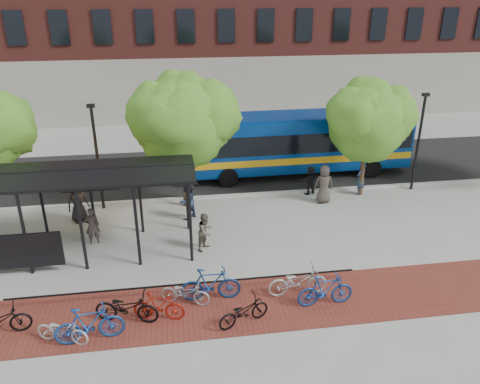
{
  "coord_description": "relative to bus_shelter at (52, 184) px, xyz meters",
  "views": [
    {
      "loc": [
        -3.49,
        -17.78,
        9.83
      ],
      "look_at": [
        -0.67,
        0.91,
        1.6
      ],
      "focal_mm": 35.0,
      "sensor_mm": 36.0,
      "label": 1
    }
  ],
  "objects": [
    {
      "name": "brick_strip",
      "position": [
        6.13,
        -4.52,
        -3.0
      ],
      "size": [
        24.0,
        3.0,
        0.01
      ],
      "primitive_type": "cube",
      "color": "maroon",
      "rests_on": "ground"
    },
    {
      "name": "pedestrian_5",
      "position": [
        11.58,
        4.28,
        -2.24
      ],
      "size": [
        1.46,
        1.05,
        1.52
      ],
      "primitive_type": "imported",
      "rotation": [
        0.0,
        0.0,
        3.62
      ],
      "color": "black",
      "rests_on": "ground"
    },
    {
      "name": "ground",
      "position": [
        8.13,
        0.48,
        -3.0
      ],
      "size": [
        160.0,
        160.0,
        0.0
      ],
      "primitive_type": "plane",
      "color": "#9E9E99",
      "rests_on": "ground"
    },
    {
      "name": "pedestrian_4",
      "position": [
        5.34,
        4.26,
        -2.17
      ],
      "size": [
        0.98,
        0.44,
        1.65
      ],
      "primitive_type": "imported",
      "rotation": [
        0.0,
        0.0,
        6.32
      ],
      "color": "#282828",
      "rests_on": "ground"
    },
    {
      "name": "pedestrian_7",
      "position": [
        14.12,
        3.83,
        -2.14
      ],
      "size": [
        0.75,
        0.68,
        1.72
      ],
      "primitive_type": "imported",
      "rotation": [
        0.0,
        0.0,
        3.7
      ],
      "color": "#21324E",
      "rests_on": "ground"
    },
    {
      "name": "pedestrian_6",
      "position": [
        11.93,
        3.16,
        -2.02
      ],
      "size": [
        0.98,
        0.66,
        1.95
      ],
      "primitive_type": "imported",
      "rotation": [
        0.0,
        0.0,
        3.1
      ],
      "color": "#413834",
      "rests_on": "ground"
    },
    {
      "name": "pedestrian_0",
      "position": [
        0.23,
        2.83,
        -2.02
      ],
      "size": [
        1.14,
        0.99,
        1.96
      ],
      "primitive_type": "imported",
      "rotation": [
        0.0,
        0.0,
        0.47
      ],
      "color": "black",
      "rests_on": "ground"
    },
    {
      "name": "asphalt_street",
      "position": [
        8.13,
        8.48,
        -2.99
      ],
      "size": [
        160.0,
        8.0,
        0.01
      ],
      "primitive_type": "cube",
      "color": "black",
      "rests_on": "ground"
    },
    {
      "name": "bike_2",
      "position": [
        1.04,
        -5.46,
        -2.55
      ],
      "size": [
        1.79,
        1.15,
        0.89
      ],
      "primitive_type": "imported",
      "rotation": [
        0.0,
        0.0,
        1.21
      ],
      "color": "#BABABD",
      "rests_on": "ground"
    },
    {
      "name": "tree_b",
      "position": [
        5.23,
        3.83,
        1.46
      ],
      "size": [
        5.15,
        4.2,
        6.47
      ],
      "color": "#382619",
      "rests_on": "ground"
    },
    {
      "name": "bike_3",
      "position": [
        1.85,
        -5.53,
        -2.38
      ],
      "size": [
        2.13,
        0.85,
        1.24
      ],
      "primitive_type": "imported",
      "rotation": [
        0.0,
        0.0,
        1.7
      ],
      "color": "navy",
      "rests_on": "ground"
    },
    {
      "name": "bus_shelter",
      "position": [
        0.0,
        0.0,
        0.0
      ],
      "size": [
        10.6,
        3.07,
        3.6
      ],
      "color": "black",
      "rests_on": "ground"
    },
    {
      "name": "bike_6",
      "position": [
        4.77,
        -4.1,
        -2.55
      ],
      "size": [
        1.82,
        1.13,
        0.9
      ],
      "primitive_type": "imported",
      "rotation": [
        0.0,
        0.0,
        1.24
      ],
      "color": "#A1A1A3",
      "rests_on": "ground"
    },
    {
      "name": "tree_c",
      "position": [
        14.22,
        3.83,
        1.06
      ],
      "size": [
        4.66,
        3.8,
        5.92
      ],
      "color": "#382619",
      "rests_on": "ground"
    },
    {
      "name": "bike_11",
      "position": [
        9.41,
        -4.87,
        -2.42
      ],
      "size": [
        1.95,
        0.62,
        1.16
      ],
      "primitive_type": "imported",
      "rotation": [
        0.0,
        0.0,
        1.61
      ],
      "color": "navy",
      "rests_on": "ground"
    },
    {
      "name": "bike_5",
      "position": [
        3.9,
        -4.8,
        -2.49
      ],
      "size": [
        1.75,
        0.84,
        1.01
      ],
      "primitive_type": "imported",
      "rotation": [
        0.0,
        0.0,
        1.35
      ],
      "color": "maroon",
      "rests_on": "ground"
    },
    {
      "name": "pedestrian_2",
      "position": [
        5.14,
        2.35,
        -2.09
      ],
      "size": [
        1.11,
        1.11,
        1.81
      ],
      "primitive_type": "imported",
      "rotation": [
        0.0,
        0.0,
        3.92
      ],
      "color": "navy",
      "rests_on": "ground"
    },
    {
      "name": "lamp_post_left",
      "position": [
        1.13,
        4.08,
        -0.25
      ],
      "size": [
        0.35,
        0.2,
        5.12
      ],
      "color": "black",
      "rests_on": "ground"
    },
    {
      "name": "pedestrian_1",
      "position": [
        1.14,
        0.6,
        -2.19
      ],
      "size": [
        0.67,
        0.52,
        1.62
      ],
      "primitive_type": "imported",
      "rotation": [
        0.0,
        0.0,
        3.39
      ],
      "color": "#413734",
      "rests_on": "ground"
    },
    {
      "name": "bike_7",
      "position": [
        5.64,
        -4.01,
        -2.38
      ],
      "size": [
        2.09,
        0.66,
        1.24
      ],
      "primitive_type": "imported",
      "rotation": [
        0.0,
        0.0,
        1.54
      ],
      "color": "navy",
      "rests_on": "ground"
    },
    {
      "name": "lamp_post_right",
      "position": [
        17.13,
        4.08,
        -0.25
      ],
      "size": [
        0.35,
        0.2,
        5.12
      ],
      "color": "black",
      "rests_on": "ground"
    },
    {
      "name": "bike_rack_rail",
      "position": [
        4.83,
        -3.62,
        -3.0
      ],
      "size": [
        12.0,
        0.05,
        0.95
      ],
      "primitive_type": "cube",
      "color": "black",
      "rests_on": "ground"
    },
    {
      "name": "bike_10",
      "position": [
        8.64,
        -4.17,
        -2.45
      ],
      "size": [
        2.09,
        0.75,
        1.1
      ],
      "primitive_type": "imported",
      "rotation": [
        0.0,
        0.0,
        1.58
      ],
      "color": "#A9A9AC",
      "rests_on": "ground"
    },
    {
      "name": "pedestrian_8",
      "position": [
        5.76,
        -0.54,
        -2.2
      ],
      "size": [
        0.96,
        0.98,
        1.59
      ],
      "primitive_type": "imported",
      "rotation": [
        0.0,
        0.0,
        0.87
      ],
      "color": "brown",
      "rests_on": "ground"
    },
    {
      "name": "bike_4",
      "position": [
        2.89,
        -4.75,
        -2.46
      ],
      "size": [
        2.18,
        1.18,
        1.08
      ],
      "primitive_type": "imported",
      "rotation": [
        0.0,
        0.0,
        1.33
      ],
      "color": "black",
      "rests_on": "ground"
    },
    {
      "name": "bike_8",
      "position": [
        6.55,
        -5.42,
        -2.53
      ],
      "size": [
        1.88,
        1.21,
        0.93
      ],
      "primitive_type": "imported",
      "rotation": [
        0.0,
        0.0,
        1.94
      ],
      "color": "black",
      "rests_on": "ground"
    },
    {
      "name": "bus",
      "position": [
        11.59,
        7.3,
        -1.02
      ],
      "size": [
        12.84,
        3.24,
        3.45
      ],
      "rotation": [
        0.0,
        0.0,
        0.02
      ],
      "color": "navy",
      "rests_on": "ground"
    },
    {
      "name": "curb",
      "position": [
        8.13,
        4.48,
        -2.94
      ],
      "size": [
        160.0,
        0.25,
        0.12
      ],
      "primitive_type": "cube",
      "color": "#B7B7B2",
      "rests_on": "ground"
    }
  ]
}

